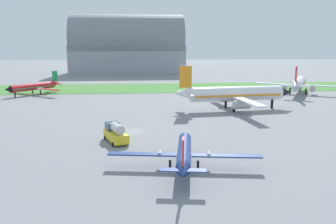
# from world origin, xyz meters

# --- Properties ---
(ground_plane) EXTENTS (600.00, 600.00, 0.00)m
(ground_plane) POSITION_xyz_m (0.00, 0.00, 0.00)
(ground_plane) COLOR gray
(grass_taxiway_strip) EXTENTS (360.00, 28.00, 0.08)m
(grass_taxiway_strip) POSITION_xyz_m (0.00, 64.74, 0.04)
(grass_taxiway_strip) COLOR #478438
(grass_taxiway_strip) RESTS_ON ground_plane
(airplane_taxiing_turboprop) EXTENTS (19.00, 17.02, 7.05)m
(airplane_taxiing_turboprop) POSITION_xyz_m (-31.86, 51.18, 2.58)
(airplane_taxiing_turboprop) COLOR red
(airplane_taxiing_turboprop) RESTS_ON ground_plane
(airplane_foreground_turboprop) EXTENTS (19.83, 17.04, 5.96)m
(airplane_foreground_turboprop) POSITION_xyz_m (6.73, -20.32, 2.18)
(airplane_foreground_turboprop) COLOR navy
(airplane_foreground_turboprop) RESTS_ON ground_plane
(airplane_midfield_jet) EXTENTS (30.36, 30.88, 10.92)m
(airplane_midfield_jet) POSITION_xyz_m (24.46, 19.53, 3.93)
(airplane_midfield_jet) COLOR white
(airplane_midfield_jet) RESTS_ON ground_plane
(airplane_parked_jet_far) EXTENTS (24.39, 24.38, 9.59)m
(airplane_parked_jet_far) POSITION_xyz_m (52.86, 44.67, 3.45)
(airplane_parked_jet_far) COLOR silver
(airplane_parked_jet_far) RESTS_ON ground_plane
(fuel_truck_near_gate) EXTENTS (4.55, 6.93, 3.29)m
(fuel_truck_near_gate) POSITION_xyz_m (-2.81, -6.88, 1.58)
(fuel_truck_near_gate) COLOR yellow
(fuel_truck_near_gate) RESTS_ON ground_plane
(hangar_distant) EXTENTS (61.97, 27.88, 31.87)m
(hangar_distant) POSITION_xyz_m (-3.76, 134.77, 14.46)
(hangar_distant) COLOR #9399A3
(hangar_distant) RESTS_ON ground_plane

